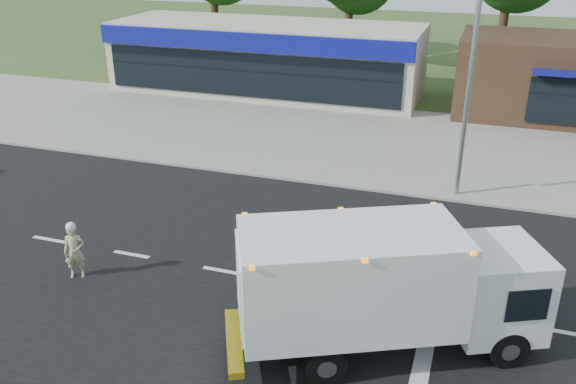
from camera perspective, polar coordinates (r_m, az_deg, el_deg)
name	(u,v)px	position (r m, az deg, el deg)	size (l,w,h in m)	color
ground	(322,289)	(16.97, 3.22, -9.07)	(120.00, 120.00, 0.00)	#385123
road_asphalt	(322,289)	(16.97, 3.22, -9.06)	(60.00, 14.00, 0.02)	black
sidewalk	(378,179)	(24.10, 8.46, 1.21)	(60.00, 2.40, 0.12)	gray
parking_apron	(401,136)	(29.50, 10.56, 5.21)	(60.00, 9.00, 0.02)	gray
lane_markings	(360,326)	(15.63, 6.75, -12.37)	(55.20, 7.00, 0.01)	silver
ems_box_truck	(384,283)	(13.96, 8.96, -8.37)	(7.43, 5.10, 3.19)	black
emergency_worker	(74,250)	(18.11, -19.36, -5.16)	(0.70, 0.62, 1.71)	tan
retail_strip_mall	(266,57)	(36.72, -2.03, 12.47)	(18.00, 6.20, 4.00)	#BDB49D
brown_storefront	(559,77)	(34.70, 24.01, 9.78)	(10.00, 6.70, 4.00)	#382316
traffic_signal_pole	(452,62)	(21.86, 15.12, 11.70)	(3.51, 0.25, 8.00)	gray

